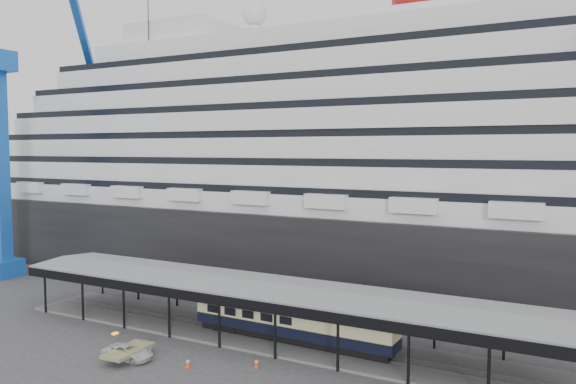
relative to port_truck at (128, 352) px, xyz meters
The scene contains 9 objects.
ground 9.61m from the port_truck, 32.38° to the left, with size 200.00×200.00×0.00m, color #3A3A3D.
cruise_ship 41.95m from the port_truck, 77.62° to the left, with size 130.00×30.00×43.90m.
platform_canopy 13.09m from the port_truck, 51.37° to the left, with size 56.00×9.18×5.30m.
crane_blue 44.63m from the port_truck, 156.94° to the left, with size 22.63×19.19×47.60m.
port_truck is the anchor object (origin of this frame).
pullman_carriage 14.69m from the port_truck, 44.03° to the left, with size 20.09×3.07×19.67m.
traffic_cone_left 1.99m from the port_truck, 66.51° to the left, with size 0.49×0.49×0.83m.
traffic_cone_mid 5.72m from the port_truck, ahead, with size 0.44×0.44×0.84m.
traffic_cone_right 11.18m from the port_truck, 18.85° to the left, with size 0.45×0.45×0.81m.
Camera 1 is at (25.82, -39.77, 17.87)m, focal length 35.00 mm.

